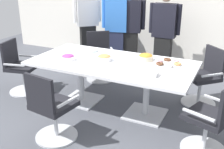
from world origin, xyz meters
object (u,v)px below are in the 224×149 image
Objects in this scene: conference_table at (112,70)px; person_standing_3 at (164,33)px; donut_platter at (168,63)px; office_chair_0 at (20,70)px; office_chair_2 at (212,122)px; person_standing_2 at (130,28)px; office_chair_4 at (100,59)px; person_standing_0 at (87,21)px; snack_bowl_candy_mix at (68,57)px; person_standing_1 at (116,27)px; snack_bowl_chips_orange at (146,57)px; office_chair_1 at (51,111)px; snack_bowl_cookies at (104,58)px; napkin_pile at (152,74)px; plate_stack at (92,51)px; office_chair_3 at (204,80)px.

person_standing_3 reaches higher than conference_table.
donut_platter is at bearing 107.44° from person_standing_3.
office_chair_0 is 1.00× the size of office_chair_2.
conference_table is at bearing -161.87° from donut_platter.
person_standing_2 is at bearing 103.90° from conference_table.
office_chair_4 is 1.73m from donut_platter.
person_standing_2 is at bearing 143.71° from person_standing_0.
donut_platter is at bearing 18.69° from snack_bowl_candy_mix.
person_standing_1 reaches higher than snack_bowl_candy_mix.
person_standing_2 is 7.55× the size of snack_bowl_chips_orange.
office_chair_0 is (-1.69, -0.15, -0.22)m from conference_table.
conference_table is 11.87× the size of snack_bowl_candy_mix.
office_chair_1 is 1.17m from snack_bowl_cookies.
office_chair_0 is at bearing -174.80° from conference_table.
office_chair_2 reaches higher than napkin_pile.
snack_bowl_cookies is at bearing 85.48° from person_standing_2.
person_standing_1 is 1.73m from snack_bowl_cookies.
office_chair_1 is 0.49× the size of person_standing_0.
person_standing_1 is 0.28m from person_standing_2.
office_chair_1 is at bearing 76.95° from person_standing_3.
person_standing_0 reaches higher than office_chair_4.
person_standing_3 is at bearing 85.06° from office_chair_1.
napkin_pile is at bearing 93.54° from person_standing_0.
office_chair_1 reaches higher than plate_stack.
office_chair_0 is 0.53× the size of person_standing_2.
office_chair_1 is 4.50× the size of snack_bowl_candy_mix.
person_standing_0 reaches higher than person_standing_2.
donut_platter reaches higher than conference_table.
person_standing_2 reaches higher than office_chair_1.
conference_table is at bearing 90.94° from office_chair_4.
office_chair_1 is 2.38× the size of donut_platter.
office_chair_4 is (-2.25, 1.50, 0.00)m from office_chair_2.
napkin_pile is (2.07, -1.89, -0.21)m from person_standing_0.
office_chair_4 is 0.78m from plate_stack.
snack_bowl_candy_mix is at bearing 72.94° from office_chair_0.
office_chair_4 is 0.81m from person_standing_1.
person_standing_0 reaches higher than snack_bowl_cookies.
snack_bowl_candy_mix is at bearing 101.13° from office_chair_2.
snack_bowl_candy_mix is 1.33m from napkin_pile.
donut_platter is (0.90, 0.25, -0.03)m from snack_bowl_cookies.
person_standing_1 is 2.37m from napkin_pile.
person_standing_1 is at bearing 137.35° from office_chair_0.
donut_platter is (1.52, -0.74, 0.36)m from office_chair_4.
person_standing_3 is at bearing 58.09° from plate_stack.
napkin_pile is at bearing -26.41° from plate_stack.
snack_bowl_cookies is (-1.36, -0.76, 0.39)m from office_chair_3.
plate_stack is (-1.76, -0.43, 0.36)m from office_chair_3.
person_standing_3 is (1.05, 0.68, 0.46)m from office_chair_4.
person_standing_1 is at bearing 1.45° from person_standing_3.
snack_bowl_chips_orange is at bearing 174.74° from donut_platter.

